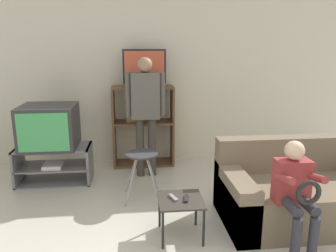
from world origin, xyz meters
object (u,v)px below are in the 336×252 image
object	(u,v)px
television_flat	(144,69)
folding_stool	(142,160)
television_main	(49,127)
snack_table	(181,204)
remote_control_black	(186,198)
couch	(297,194)
person_seated_child	(296,189)
tv_stand	(54,165)
media_shelf	(143,125)
remote_control_white	(173,198)
person_standing_adult	(145,106)

from	to	relation	value
television_flat	folding_stool	world-z (taller)	television_flat
television_main	folding_stool	world-z (taller)	television_main
snack_table	television_flat	bearing A→B (deg)	97.07
folding_stool	remote_control_black	size ratio (longest dim) A/B	3.96
snack_table	couch	size ratio (longest dim) A/B	0.26
remote_control_black	person_seated_child	xyz separation A→B (m)	(0.90, -0.30, 0.19)
television_flat	remote_control_black	xyz separation A→B (m)	(0.30, -2.02, -1.07)
couch	television_main	bearing A→B (deg)	155.59
snack_table	person_seated_child	world-z (taller)	person_seated_child
tv_stand	television_flat	xyz separation A→B (m)	(1.24, 0.54, 1.22)
media_shelf	television_flat	xyz separation A→B (m)	(0.03, -0.02, 0.84)
television_main	folding_stool	distance (m)	1.35
media_shelf	person_seated_child	distance (m)	2.65
television_main	remote_control_black	distance (m)	2.18
television_flat	folding_stool	size ratio (longest dim) A/B	1.09
remote_control_black	remote_control_white	world-z (taller)	same
television_main	remote_control_white	xyz separation A→B (m)	(1.44, -1.44, -0.37)
media_shelf	tv_stand	bearing A→B (deg)	-155.25
tv_stand	remote_control_white	bearing A→B (deg)	-45.60
snack_table	remote_control_white	size ratio (longest dim) A/B	2.90
snack_table	television_main	bearing A→B (deg)	135.89
tv_stand	snack_table	size ratio (longest dim) A/B	2.30
couch	person_standing_adult	world-z (taller)	person_standing_adult
tv_stand	person_standing_adult	world-z (taller)	person_standing_adult
remote_control_white	person_seated_child	size ratio (longest dim) A/B	0.15
television_main	remote_control_black	world-z (taller)	television_main
remote_control_black	person_seated_child	world-z (taller)	person_seated_child
media_shelf	person_seated_child	bearing A→B (deg)	-62.24
snack_table	media_shelf	bearing A→B (deg)	97.93
television_main	remote_control_black	xyz separation A→B (m)	(1.56, -1.47, -0.37)
remote_control_black	television_main	bearing A→B (deg)	149.17
tv_stand	remote_control_black	size ratio (longest dim) A/B	6.68
media_shelf	remote_control_black	size ratio (longest dim) A/B	8.39
person_standing_adult	person_seated_child	distance (m)	2.28
media_shelf	snack_table	size ratio (longest dim) A/B	2.89
tv_stand	couch	world-z (taller)	couch
remote_control_black	person_standing_adult	xyz separation A→B (m)	(-0.31, 1.58, 0.60)
remote_control_white	person_seated_child	xyz separation A→B (m)	(1.02, -0.33, 0.19)
tv_stand	television_flat	bearing A→B (deg)	23.53
snack_table	person_standing_adult	bearing A→B (deg)	99.40
remote_control_black	person_seated_child	bearing A→B (deg)	-6.08
person_seated_child	tv_stand	bearing A→B (deg)	143.80
television_main	snack_table	size ratio (longest dim) A/B	1.64
media_shelf	person_standing_adult	size ratio (longest dim) A/B	0.74
remote_control_black	couch	bearing A→B (deg)	22.68
couch	person_standing_adult	size ratio (longest dim) A/B	0.97
television_flat	remote_control_black	world-z (taller)	television_flat
remote_control_white	couch	world-z (taller)	couch
person_standing_adult	television_flat	bearing A→B (deg)	88.66
couch	remote_control_black	bearing A→B (deg)	-169.84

